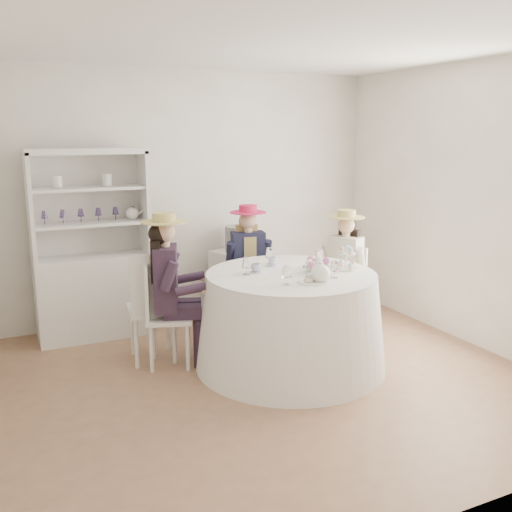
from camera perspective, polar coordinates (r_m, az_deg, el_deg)
name	(u,v)px	position (r m, az deg, el deg)	size (l,w,h in m)	color
ground	(261,380)	(4.91, 0.51, -12.30)	(4.50, 4.50, 0.00)	#8C6246
ceiling	(262,41)	(4.51, 0.58, 20.69)	(4.50, 4.50, 0.00)	white
wall_back	(183,196)	(6.36, -7.34, 5.96)	(4.50, 4.50, 0.00)	silver
wall_front	(442,279)	(2.88, 18.07, -2.24)	(4.50, 4.50, 0.00)	silver
wall_right	(473,206)	(5.84, 20.91, 4.69)	(4.50, 4.50, 0.00)	silver
tea_table	(290,320)	(5.06, 3.47, -6.39)	(1.68, 1.68, 0.85)	white
hutch	(93,272)	(5.94, -15.97, -1.51)	(1.13, 0.46, 1.89)	silver
side_table	(238,282)	(6.49, -1.83, -2.65)	(0.47, 0.47, 0.73)	silver
hatbox	(238,239)	(6.38, -1.86, 1.75)	(0.28, 0.28, 0.28)	black
guest_left	(169,281)	(5.02, -8.72, -2.48)	(0.56, 0.52, 1.37)	silver
guest_mid	(249,260)	(5.93, -0.75, -0.37)	(0.49, 0.52, 1.31)	silver
guest_right	(344,264)	(5.89, 8.79, -0.82)	(0.54, 0.49, 1.28)	silver
spare_chair	(153,304)	(5.16, -10.28, -4.74)	(0.47, 0.47, 1.02)	silver
teacup_a	(256,269)	(4.93, 0.00, -1.28)	(0.09, 0.09, 0.07)	white
teacup_b	(272,262)	(5.17, 1.57, -0.62)	(0.08, 0.08, 0.07)	white
teacup_c	(312,264)	(5.13, 5.60, -0.79)	(0.09, 0.09, 0.07)	white
flower_bowl	(316,269)	(4.97, 6.04, -1.34)	(0.21, 0.21, 0.05)	white
flower_arrangement	(318,263)	(4.94, 6.22, -0.72)	(0.18, 0.18, 0.07)	#D46AA6
table_teapot	(320,273)	(4.65, 6.45, -1.73)	(0.23, 0.16, 0.17)	white
sandwich_plate	(313,280)	(4.65, 5.69, -2.45)	(0.25, 0.25, 0.06)	white
cupcake_stand	(346,261)	(5.11, 8.97, -0.50)	(0.22, 0.22, 0.20)	white
stemware_set	(291,264)	(4.92, 3.54, -0.85)	(0.82, 0.79, 0.15)	white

